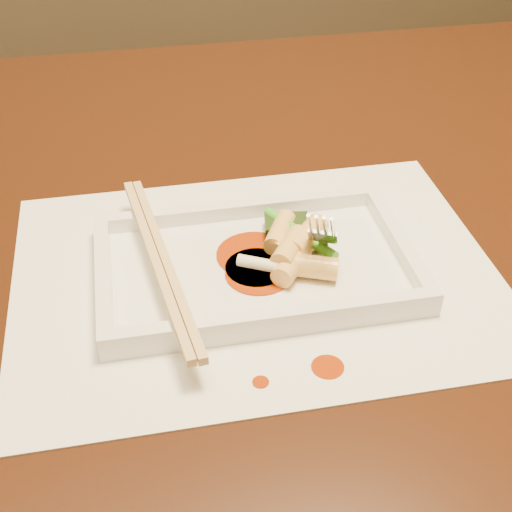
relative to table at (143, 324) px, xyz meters
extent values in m
cube|color=black|center=(0.00, 0.00, 0.08)|extent=(1.40, 0.90, 0.04)
cylinder|color=black|center=(0.62, 0.37, -0.29)|extent=(0.07, 0.07, 0.71)
cube|color=white|center=(0.10, -0.07, 0.10)|extent=(0.40, 0.30, 0.00)
cylinder|color=#992D04|center=(0.13, -0.18, 0.10)|extent=(0.02, 0.02, 0.00)
cylinder|color=#992D04|center=(0.08, -0.19, 0.10)|extent=(0.01, 0.01, 0.00)
cube|color=white|center=(0.10, -0.07, 0.11)|extent=(0.26, 0.16, 0.01)
cube|color=white|center=(0.10, 0.01, 0.12)|extent=(0.26, 0.01, 0.01)
cube|color=white|center=(0.10, -0.14, 0.12)|extent=(0.26, 0.01, 0.01)
cube|color=white|center=(-0.02, -0.07, 0.12)|extent=(0.01, 0.14, 0.01)
cube|color=white|center=(0.22, -0.07, 0.12)|extent=(0.01, 0.14, 0.01)
cube|color=black|center=(0.13, -0.03, 0.12)|extent=(0.04, 0.03, 0.01)
cylinder|color=#EAEACC|center=(0.10, -0.08, 0.12)|extent=(0.04, 0.03, 0.01)
cylinder|color=green|center=(0.14, -0.05, 0.12)|extent=(0.05, 0.08, 0.01)
cube|color=tan|center=(0.02, -0.07, 0.13)|extent=(0.04, 0.24, 0.01)
cube|color=tan|center=(0.03, -0.07, 0.13)|extent=(0.04, 0.24, 0.01)
cylinder|color=#992D04|center=(0.10, -0.08, 0.11)|extent=(0.06, 0.06, 0.00)
cylinder|color=#992D04|center=(0.10, -0.07, 0.11)|extent=(0.05, 0.05, 0.00)
cylinder|color=#992D04|center=(0.10, -0.05, 0.11)|extent=(0.06, 0.06, 0.00)
cylinder|color=#FDD876|center=(0.14, -0.06, 0.12)|extent=(0.05, 0.04, 0.02)
cylinder|color=#FDD876|center=(0.14, -0.09, 0.12)|extent=(0.04, 0.03, 0.02)
cylinder|color=#FDD876|center=(0.13, -0.07, 0.13)|extent=(0.04, 0.05, 0.02)
cylinder|color=#FDD876|center=(0.13, -0.04, 0.12)|extent=(0.04, 0.05, 0.02)
cylinder|color=#FDD876|center=(0.13, -0.08, 0.12)|extent=(0.04, 0.04, 0.02)
cylinder|color=#FDD876|center=(0.14, -0.06, 0.13)|extent=(0.05, 0.05, 0.02)
camera|label=1|loc=(0.01, -0.52, 0.48)|focal=50.00mm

